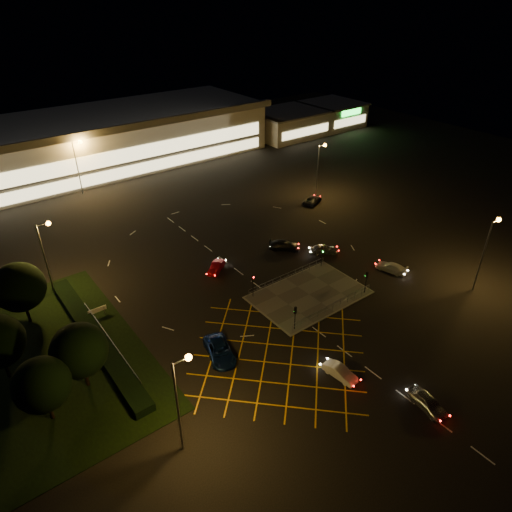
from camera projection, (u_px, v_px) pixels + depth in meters
ground at (287, 293)px, 58.90m from camera, size 180.00×180.00×0.00m
pedestrian_island at (309, 295)px, 58.53m from camera, size 14.00×9.00×0.12m
grass_verge at (50, 359)px, 48.52m from camera, size 18.00×30.00×0.08m
hedge at (95, 337)px, 50.87m from camera, size 2.00×26.00×1.00m
supermarket at (102, 140)px, 98.53m from camera, size 72.00×26.50×10.50m
retail_unit_a at (288, 123)px, 117.90m from camera, size 18.80×14.80×6.35m
retail_unit_b at (332, 114)px, 126.15m from camera, size 14.80×14.80×6.35m
streetlight_sw at (181, 392)px, 36.17m from camera, size 1.78×0.56×10.03m
streetlight_se at (488, 245)px, 56.49m from camera, size 1.78×0.56×10.03m
streetlight_nw at (46, 249)px, 55.66m from camera, size 1.78×0.56×10.03m
streetlight_ne at (320, 164)px, 81.81m from camera, size 1.78×0.56×10.03m
streetlight_far_left at (78, 160)px, 83.40m from camera, size 1.78×0.56×10.03m
streetlight_far_right at (248, 123)px, 105.42m from camera, size 1.78×0.56×10.03m
signal_sw at (295, 313)px, 51.51m from camera, size 0.28×0.30×3.15m
signal_se at (366, 278)px, 57.71m from camera, size 0.28×0.30×3.15m
signal_nw at (253, 282)px, 56.97m from camera, size 0.28×0.30×3.15m
signal_ne at (322, 252)px, 63.17m from camera, size 0.28×0.30×3.15m
tree_a at (42, 385)px, 39.80m from camera, size 5.04×5.04×6.86m
tree_c at (19, 287)px, 51.46m from camera, size 5.76×5.76×7.84m
tree_e at (79, 350)px, 43.08m from camera, size 5.40×5.40×7.35m
car_near_silver at (427, 402)px, 42.75m from camera, size 2.22×4.26×1.38m
car_queue_white at (340, 372)px, 46.14m from camera, size 1.73×3.88×1.24m
car_left_blue at (220, 351)px, 48.63m from camera, size 3.93×5.92×1.51m
car_far_dkgrey at (284, 245)px, 68.28m from camera, size 4.71×4.61×1.36m
car_right_silver at (324, 249)px, 67.28m from camera, size 4.28×3.59×1.38m
car_circ_red at (216, 267)px, 63.13m from camera, size 3.84×3.29×1.25m
car_east_grey at (312, 200)px, 82.62m from camera, size 5.00×3.65×1.26m
car_approach_white at (391, 267)px, 63.11m from camera, size 2.77×4.56×1.24m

